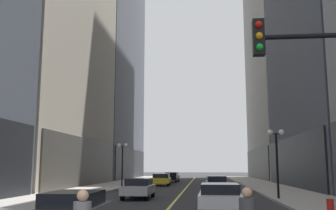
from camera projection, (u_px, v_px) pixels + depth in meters
ground_plane at (187, 187)px, 39.28m from camera, size 200.00×200.00×0.00m
sidewalk_left at (108, 186)px, 40.06m from camera, size 4.50×78.00×0.15m
sidewalk_right at (269, 187)px, 38.54m from camera, size 4.50×78.00×0.15m
lane_centre_stripe at (187, 187)px, 39.28m from camera, size 0.16×70.00×0.01m
car_white at (220, 196)px, 17.98m from camera, size 2.03×4.27×1.32m
car_silver at (139, 188)px, 25.49m from camera, size 1.78×4.25×1.32m
car_blue at (216, 183)px, 32.39m from camera, size 1.85×4.76×1.32m
car_yellow at (161, 179)px, 42.31m from camera, size 2.03×4.09×1.32m
car_black at (172, 177)px, 52.20m from camera, size 1.86×4.82×1.32m
street_lamp_left_far at (122, 155)px, 38.85m from camera, size 1.06×0.36×4.43m
street_lamp_right_mid at (276, 148)px, 24.26m from camera, size 1.06×0.36×4.43m
fire_hydrant_right at (331, 209)px, 15.51m from camera, size 0.28×0.28×0.80m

